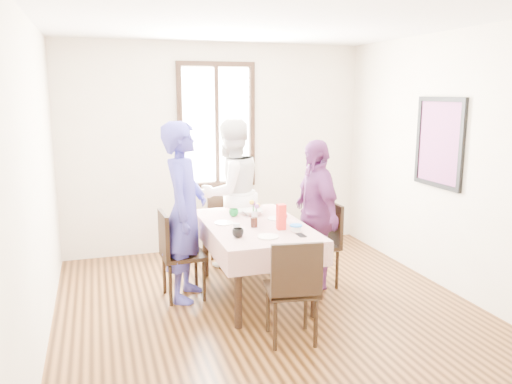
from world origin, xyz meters
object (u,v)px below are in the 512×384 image
at_px(chair_right, 316,245).
at_px(person_far, 229,193).
at_px(person_left, 184,212).
at_px(person_right, 315,214).
at_px(chair_far, 229,227).
at_px(dining_table, 255,260).
at_px(chair_left, 183,255).
at_px(chair_near, 291,289).

bearing_deg(chair_right, person_far, 35.19).
height_order(person_left, person_right, person_left).
xyz_separation_m(chair_far, person_left, (-0.70, -0.89, 0.45)).
height_order(chair_far, person_far, person_far).
relative_size(dining_table, person_far, 0.85).
bearing_deg(chair_right, person_left, 84.92).
relative_size(chair_left, person_left, 0.50).
bearing_deg(person_right, chair_near, -32.37).
xyz_separation_m(dining_table, person_left, (-0.70, 0.14, 0.53)).
distance_m(chair_left, chair_near, 1.38).
xyz_separation_m(dining_table, chair_far, (0.00, 1.04, 0.08)).
xyz_separation_m(chair_left, chair_far, (0.72, 0.89, 0.00)).
height_order(chair_near, person_right, person_right).
height_order(dining_table, person_left, person_left).
distance_m(chair_right, person_left, 1.49).
distance_m(chair_far, person_left, 1.22).
relative_size(chair_left, chair_far, 1.00).
distance_m(chair_left, person_right, 1.46).
xyz_separation_m(chair_right, person_right, (-0.02, 0.00, 0.34)).
bearing_deg(dining_table, person_left, 168.55).
height_order(dining_table, person_right, person_right).
relative_size(dining_table, person_left, 0.83).
distance_m(dining_table, chair_near, 1.04).
bearing_deg(chair_near, person_far, 99.09).
distance_m(chair_near, person_far, 2.10).
bearing_deg(person_left, chair_right, -71.36).
bearing_deg(chair_near, dining_table, 99.09).
distance_m(dining_table, person_left, 0.89).
distance_m(dining_table, chair_right, 0.72).
distance_m(dining_table, chair_left, 0.73).
distance_m(chair_far, person_far, 0.43).
height_order(dining_table, chair_near, chair_near).
height_order(chair_left, person_left, person_left).
relative_size(dining_table, chair_near, 1.66).
distance_m(chair_left, person_far, 1.21).
xyz_separation_m(chair_near, person_left, (-0.70, 1.18, 0.45)).
bearing_deg(dining_table, chair_near, -90.00).
distance_m(person_far, person_right, 1.20).
bearing_deg(person_left, person_right, -71.42).
relative_size(chair_right, person_right, 0.57).
distance_m(chair_right, person_right, 0.34).
relative_size(chair_far, person_left, 0.50).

